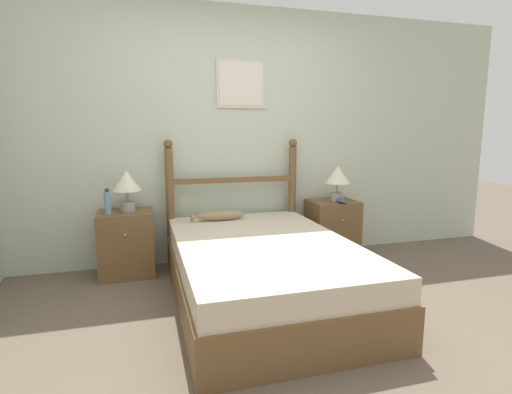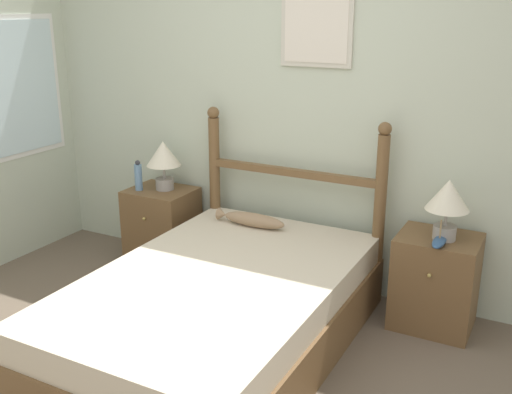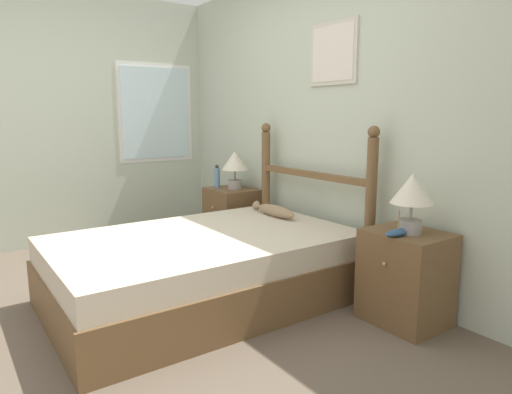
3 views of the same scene
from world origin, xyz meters
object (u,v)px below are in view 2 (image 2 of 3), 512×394
Objects in this scene: nightstand_left at (162,226)px; bottle at (138,176)px; table_lamp_right at (448,199)px; fish_pillow at (251,220)px; model_boat at (439,241)px; table_lamp_left at (163,157)px; bed at (218,313)px; nightstand_right at (435,282)px.

bottle reaches higher than nightstand_left.
table_lamp_right is 0.73× the size of fish_pillow.
model_boat is at bearing -93.75° from table_lamp_right.
model_boat reaches higher than fish_pillow.
bottle is at bearing 178.82° from model_boat.
nightstand_left is at bearing 179.24° from table_lamp_right.
table_lamp_left reaches higher than fish_pillow.
bed is 1.37m from nightstand_left.
bed is 1.51m from bottle.
model_boat is (2.25, -0.05, -0.09)m from bottle.
table_lamp_right is at bearing -0.76° from nightstand_left.
bed is 1.37m from nightstand_right.
bed is at bearing -139.70° from nightstand_right.
nightstand_left and nightstand_right have the same top height.
nightstand_right is at bearing 0.00° from nightstand_left.
bed is 5.60× the size of table_lamp_left.
table_lamp_left is 0.24m from bottle.
model_boat is (0.02, -0.13, 0.32)m from nightstand_right.
table_lamp_left reaches higher than nightstand_right.
fish_pillow is at bearing -175.15° from nightstand_right.
bed is at bearing -141.39° from table_lamp_right.
nightstand_left reaches higher than bed.
bottle is at bearing -146.60° from table_lamp_left.
fish_pillow reaches higher than bed.
nightstand_left is 2.20m from table_lamp_right.
nightstand_right is 1.60× the size of table_lamp_left.
bed is at bearing -34.18° from bottle.
model_boat reaches higher than bed.
bottle is (-0.16, -0.11, -0.15)m from table_lamp_left.
fish_pillow is (0.98, -0.02, -0.17)m from bottle.
bed is 0.86m from fish_pillow.
model_boat is (-0.01, -0.10, -0.23)m from table_lamp_right.
table_lamp_left is 1.00× the size of table_lamp_right.
table_lamp_left is at bearing 41.03° from nightstand_left.
table_lamp_left is 0.73× the size of fish_pillow.
table_lamp_right is at bearing 1.42° from bottle.
bed is 3.49× the size of nightstand_left.
bottle is at bearing -148.28° from nightstand_left.
table_lamp_right is at bearing 38.61° from bed.
table_lamp_right is at bearing 86.25° from model_boat.
table_lamp_left is at bearing 175.79° from model_boat.
bed is 5.60× the size of table_lamp_right.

